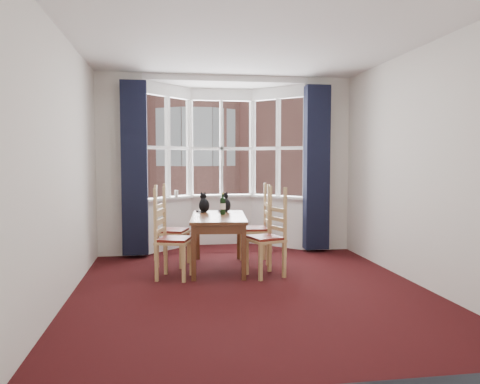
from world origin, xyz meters
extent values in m
plane|color=black|center=(0.00, 0.00, 0.00)|extent=(4.50, 4.50, 0.00)
plane|color=white|center=(0.00, 0.00, 2.80)|extent=(4.50, 4.50, 0.00)
plane|color=silver|center=(-2.00, 0.00, 1.40)|extent=(0.00, 4.50, 4.50)
plane|color=silver|center=(2.00, 0.00, 1.40)|extent=(0.00, 4.50, 4.50)
plane|color=silver|center=(0.00, -2.25, 1.40)|extent=(4.00, 0.00, 4.00)
cube|color=silver|center=(-1.65, 2.25, 1.40)|extent=(0.70, 0.12, 2.80)
cube|color=silver|center=(1.65, 2.25, 1.40)|extent=(0.70, 0.12, 2.80)
cube|color=black|center=(-1.42, 2.07, 1.35)|extent=(0.38, 0.22, 2.60)
cube|color=black|center=(1.42, 2.07, 1.35)|extent=(0.38, 0.22, 2.60)
cube|color=brown|center=(-0.26, 1.13, 0.71)|extent=(0.85, 1.40, 0.04)
cube|color=brown|center=(-0.63, 0.55, 0.34)|extent=(0.07, 0.07, 0.69)
cube|color=brown|center=(-0.50, 1.78, 0.34)|extent=(0.07, 0.07, 0.69)
cube|color=brown|center=(-0.01, 0.49, 0.34)|extent=(0.07, 0.07, 0.69)
cube|color=brown|center=(0.11, 1.71, 0.34)|extent=(0.07, 0.07, 0.69)
cube|color=tan|center=(-0.86, 0.70, 0.48)|extent=(0.51, 0.52, 0.06)
cube|color=#59150F|center=(-0.86, 0.70, 0.49)|extent=(0.46, 0.47, 0.03)
cube|color=tan|center=(-0.87, 1.43, 0.48)|extent=(0.51, 0.53, 0.06)
cube|color=#59150F|center=(-0.87, 1.43, 0.49)|extent=(0.46, 0.47, 0.03)
cube|color=tan|center=(0.29, 0.64, 0.48)|extent=(0.51, 0.52, 0.06)
cube|color=#59150F|center=(0.29, 0.64, 0.49)|extent=(0.46, 0.47, 0.03)
cube|color=tan|center=(0.29, 1.43, 0.48)|extent=(0.43, 0.45, 0.06)
cube|color=#59150F|center=(0.29, 1.43, 0.49)|extent=(0.38, 0.40, 0.03)
ellipsoid|color=black|center=(-0.41, 1.59, 0.82)|extent=(0.18, 0.22, 0.20)
sphere|color=black|center=(-0.42, 1.66, 0.95)|extent=(0.11, 0.11, 0.10)
cone|color=black|center=(-0.45, 1.66, 1.00)|extent=(0.04, 0.04, 0.04)
cone|color=black|center=(-0.40, 1.67, 1.00)|extent=(0.04, 0.04, 0.04)
ellipsoid|color=black|center=(-0.11, 1.57, 0.82)|extent=(0.17, 0.21, 0.20)
sphere|color=black|center=(-0.10, 1.65, 0.95)|extent=(0.10, 0.10, 0.10)
cone|color=black|center=(-0.13, 1.65, 1.00)|extent=(0.04, 0.04, 0.04)
cone|color=black|center=(-0.08, 1.64, 1.00)|extent=(0.04, 0.04, 0.04)
cylinder|color=black|center=(-0.18, 1.28, 0.83)|extent=(0.08, 0.08, 0.21)
sphere|color=black|center=(-0.18, 1.28, 0.94)|extent=(0.07, 0.07, 0.07)
cylinder|color=black|center=(-0.18, 1.28, 0.98)|extent=(0.03, 0.03, 0.09)
cylinder|color=gold|center=(-0.18, 1.28, 1.02)|extent=(0.03, 0.03, 0.02)
cylinder|color=silver|center=(-0.18, 1.28, 0.84)|extent=(0.08, 0.08, 0.08)
cylinder|color=white|center=(-0.79, 2.60, 0.93)|extent=(0.06, 0.06, 0.11)
plane|color=#333335|center=(0.00, 32.25, -6.00)|extent=(80.00, 80.00, 0.00)
cube|color=#9F5F52|center=(0.00, 14.25, 1.00)|extent=(18.00, 6.00, 14.00)
cylinder|color=#9F5F52|center=(0.00, 11.25, 1.00)|extent=(3.20, 3.20, 14.00)
camera|label=1|loc=(-0.93, -5.12, 1.49)|focal=35.00mm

